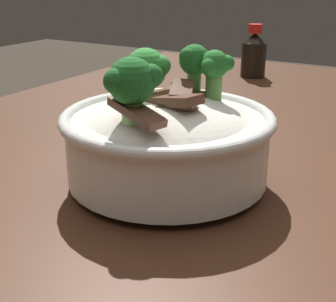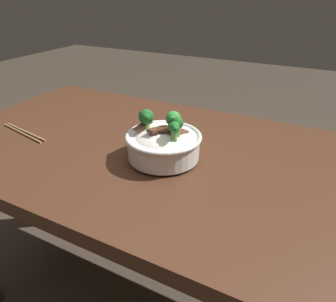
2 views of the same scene
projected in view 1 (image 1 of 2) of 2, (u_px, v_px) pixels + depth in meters
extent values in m
cube|color=#472819|center=(119.00, 202.00, 0.53)|extent=(1.54, 0.81, 0.05)
cube|color=#472819|center=(174.00, 203.00, 1.39)|extent=(0.07, 0.07, 0.74)
cylinder|color=white|center=(168.00, 180.00, 0.52)|extent=(0.10, 0.10, 0.01)
cylinder|color=white|center=(168.00, 148.00, 0.51)|extent=(0.21, 0.21, 0.07)
torus|color=white|center=(168.00, 118.00, 0.50)|extent=(0.22, 0.22, 0.01)
ellipsoid|color=white|center=(168.00, 130.00, 0.50)|extent=(0.18, 0.18, 0.07)
cube|color=brown|center=(177.00, 95.00, 0.53)|extent=(0.04, 0.07, 0.01)
cube|color=#4C2B1E|center=(182.00, 89.00, 0.49)|extent=(0.05, 0.04, 0.01)
cube|color=#563323|center=(168.00, 96.00, 0.50)|extent=(0.04, 0.05, 0.02)
cube|color=#563323|center=(137.00, 112.00, 0.43)|extent=(0.04, 0.06, 0.02)
cube|color=#4C2B1E|center=(169.00, 106.00, 0.47)|extent=(0.03, 0.06, 0.02)
cube|color=#563323|center=(167.00, 100.00, 0.48)|extent=(0.05, 0.08, 0.02)
cylinder|color=#5B9947|center=(214.00, 88.00, 0.51)|extent=(0.02, 0.02, 0.03)
sphere|color=#237028|center=(214.00, 64.00, 0.51)|extent=(0.03, 0.03, 0.03)
sphere|color=#237028|center=(210.00, 67.00, 0.50)|extent=(0.02, 0.02, 0.02)
sphere|color=#237028|center=(226.00, 63.00, 0.51)|extent=(0.02, 0.02, 0.02)
cylinder|color=#7AB256|center=(132.00, 110.00, 0.44)|extent=(0.02, 0.02, 0.02)
sphere|color=#1E6023|center=(132.00, 81.00, 0.44)|extent=(0.04, 0.04, 0.04)
sphere|color=#1E6023|center=(116.00, 81.00, 0.43)|extent=(0.02, 0.02, 0.02)
sphere|color=#1E6023|center=(151.00, 76.00, 0.43)|extent=(0.02, 0.02, 0.02)
cylinder|color=#6BA84C|center=(146.00, 92.00, 0.52)|extent=(0.01, 0.01, 0.02)
sphere|color=green|center=(146.00, 69.00, 0.51)|extent=(0.05, 0.05, 0.05)
sphere|color=green|center=(134.00, 72.00, 0.50)|extent=(0.02, 0.02, 0.02)
sphere|color=green|center=(160.00, 66.00, 0.51)|extent=(0.02, 0.02, 0.02)
cylinder|color=#5B9947|center=(194.00, 85.00, 0.52)|extent=(0.01, 0.01, 0.03)
sphere|color=#1E6023|center=(194.00, 60.00, 0.51)|extent=(0.03, 0.03, 0.03)
sphere|color=#1E6023|center=(187.00, 56.00, 0.50)|extent=(0.02, 0.02, 0.02)
sphere|color=#1E6023|center=(206.00, 58.00, 0.51)|extent=(0.02, 0.02, 0.02)
cylinder|color=black|center=(253.00, 60.00, 1.02)|extent=(0.05, 0.05, 0.07)
cone|color=black|center=(255.00, 38.00, 1.00)|extent=(0.05, 0.05, 0.02)
cylinder|color=red|center=(255.00, 28.00, 1.00)|extent=(0.03, 0.03, 0.02)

